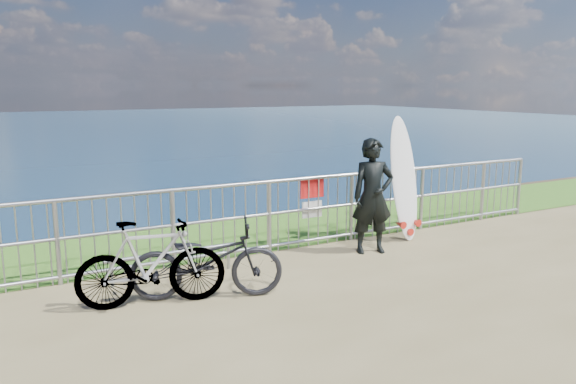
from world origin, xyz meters
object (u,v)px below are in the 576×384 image
surfboard (404,183)px  bicycle_near (207,260)px  surfer (373,196)px  bicycle_far (151,263)px

surfboard → bicycle_near: 3.96m
bicycle_near → surfer: bearing=-58.2°
bicycle_far → bicycle_near: bearing=-85.2°
surfer → bicycle_far: 3.57m
surfer → surfboard: bearing=39.3°
surfboard → bicycle_far: 4.56m
surfboard → bicycle_far: bearing=-168.4°
surfer → bicycle_near: (-2.88, -0.60, -0.40)m
surfer → surfboard: surfboard is taller
surfer → bicycle_near: bearing=-151.8°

